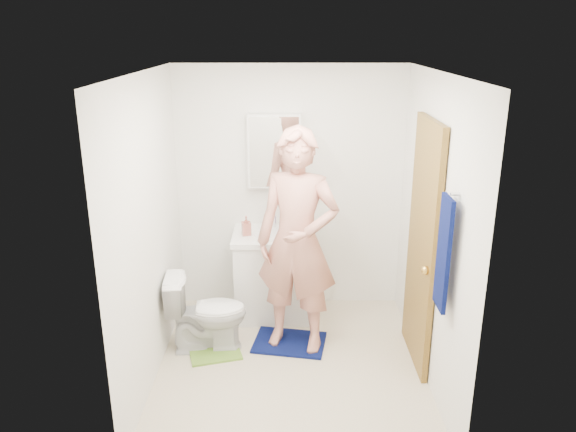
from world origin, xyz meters
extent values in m
cube|color=beige|center=(0.00, 0.00, -0.01)|extent=(2.20, 2.40, 0.02)
cube|color=white|center=(0.00, 0.00, 2.41)|extent=(2.20, 2.40, 0.02)
cube|color=white|center=(0.00, 1.21, 1.20)|extent=(2.20, 0.02, 2.40)
cube|color=white|center=(0.00, -1.21, 1.20)|extent=(2.20, 0.02, 2.40)
cube|color=white|center=(-1.11, 0.00, 1.20)|extent=(0.02, 2.40, 2.40)
cube|color=white|center=(1.11, 0.00, 1.20)|extent=(0.02, 2.40, 2.40)
cube|color=white|center=(-0.15, 0.91, 0.40)|extent=(0.75, 0.55, 0.80)
cube|color=white|center=(-0.15, 0.91, 0.83)|extent=(0.79, 0.59, 0.05)
cylinder|color=white|center=(-0.15, 0.91, 0.84)|extent=(0.40, 0.40, 0.03)
cylinder|color=silver|center=(-0.15, 1.09, 0.91)|extent=(0.03, 0.03, 0.12)
cube|color=white|center=(-0.15, 1.14, 1.60)|extent=(0.50, 0.12, 0.70)
cube|color=white|center=(-0.15, 1.08, 1.60)|extent=(0.46, 0.01, 0.66)
cube|color=olive|center=(1.07, 0.15, 1.02)|extent=(0.05, 0.80, 2.05)
sphere|color=gold|center=(1.03, -0.17, 0.95)|extent=(0.07, 0.07, 0.07)
cube|color=#07104A|center=(1.03, -0.57, 1.25)|extent=(0.03, 0.24, 0.80)
cylinder|color=silver|center=(1.07, -0.57, 1.67)|extent=(0.06, 0.02, 0.02)
imported|color=white|center=(-0.73, 0.29, 0.35)|extent=(0.71, 0.44, 0.70)
cube|color=#07104A|center=(-0.01, 0.35, 0.01)|extent=(0.70, 0.55, 0.02)
cube|color=#6D9E34|center=(-0.66, 0.20, 0.01)|extent=(0.51, 0.47, 0.02)
imported|color=#AC5D50|center=(-0.41, 0.88, 0.94)|extent=(0.10, 0.10, 0.18)
imported|color=#7E408E|center=(-0.04, 0.99, 0.90)|extent=(0.16, 0.16, 0.10)
imported|color=tan|center=(0.06, 0.32, 0.99)|extent=(0.81, 0.65, 1.94)
camera|label=1|loc=(-0.02, -4.08, 2.68)|focal=35.00mm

